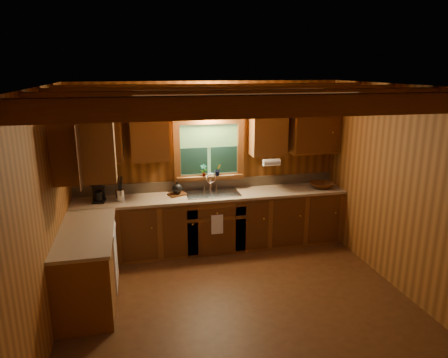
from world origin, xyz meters
TOP-DOWN VIEW (x-y plane):
  - room at (0.00, 0.00)m, footprint 4.20×4.20m
  - ceiling_beams at (0.00, 0.00)m, footprint 4.20×2.54m
  - base_cabinets at (-0.49, 1.28)m, footprint 4.20×2.22m
  - countertop at (-0.48, 1.29)m, footprint 4.20×2.24m
  - backsplash at (0.00, 1.89)m, footprint 4.20×0.02m
  - dishwasher_panel at (-1.47, 0.68)m, footprint 0.02×0.60m
  - upper_cabinets at (-0.56, 1.42)m, footprint 4.19×1.77m
  - window at (0.00, 1.87)m, footprint 1.12×0.08m
  - window_sill at (0.00, 1.82)m, footprint 1.06×0.14m
  - wall_sconce at (0.00, 1.75)m, footprint 0.45×0.21m
  - paper_towel_roll at (0.92, 1.53)m, footprint 0.27×0.11m
  - dish_towel at (0.00, 1.26)m, footprint 0.18×0.01m
  - sink at (0.00, 1.60)m, footprint 0.82×0.48m
  - coffee_maker at (-1.69, 1.60)m, footprint 0.17×0.22m
  - utensil_crock at (-1.39, 1.58)m, footprint 0.13×0.13m
  - cutting_board at (-0.54, 1.66)m, footprint 0.31×0.27m
  - teakettle at (-0.54, 1.66)m, footprint 0.15×0.15m
  - wicker_basket at (1.78, 1.53)m, footprint 0.38×0.38m
  - potted_plant_left at (-0.10, 1.78)m, footprint 0.10×0.07m
  - potted_plant_right at (0.12, 1.78)m, footprint 0.13×0.12m

SIDE VIEW (x-z plane):
  - base_cabinets at x=-0.49m, z-range 0.00..0.86m
  - dishwasher_panel at x=-1.47m, z-range 0.03..0.83m
  - dish_towel at x=0.00m, z-range 0.37..0.67m
  - sink at x=0.00m, z-range 0.64..1.07m
  - countertop at x=-0.48m, z-range 0.86..0.90m
  - cutting_board at x=-0.54m, z-range 0.90..0.92m
  - wicker_basket at x=1.78m, z-range 0.90..0.99m
  - backsplash at x=0.00m, z-range 0.90..1.06m
  - utensil_crock at x=-1.39m, z-range 0.81..1.17m
  - teakettle at x=-0.54m, z-range 0.90..1.10m
  - coffee_maker at x=-1.69m, z-range 0.90..1.20m
  - window_sill at x=0.00m, z-range 1.10..1.14m
  - potted_plant_right at x=0.12m, z-range 1.14..1.33m
  - potted_plant_left at x=-0.10m, z-range 1.14..1.33m
  - room at x=0.00m, z-range -0.80..3.40m
  - paper_towel_roll at x=0.92m, z-range 1.31..1.42m
  - window at x=0.00m, z-range 1.03..2.03m
  - upper_cabinets at x=-0.56m, z-range 1.45..2.23m
  - wall_sconce at x=0.00m, z-range 2.08..2.25m
  - ceiling_beams at x=0.00m, z-range 2.40..2.58m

